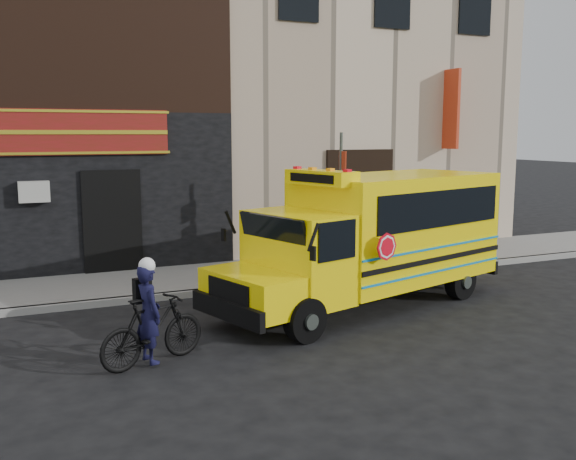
% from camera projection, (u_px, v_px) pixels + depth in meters
% --- Properties ---
extents(ground, '(120.00, 120.00, 0.00)m').
position_uv_depth(ground, '(321.00, 317.00, 12.77)').
color(ground, black).
rests_on(ground, ground).
extents(curb, '(40.00, 0.20, 0.15)m').
position_uv_depth(curb, '(272.00, 285.00, 15.11)').
color(curb, gray).
rests_on(curb, ground).
extents(sidewalk, '(40.00, 3.00, 0.15)m').
position_uv_depth(sidewalk, '(250.00, 273.00, 16.47)').
color(sidewalk, slate).
rests_on(sidewalk, ground).
extents(building, '(20.00, 10.70, 12.00)m').
position_uv_depth(building, '(180.00, 57.00, 21.30)').
color(building, '#C7B095').
rests_on(building, sidewalk).
extents(school_bus, '(7.22, 4.00, 2.92)m').
position_uv_depth(school_bus, '(375.00, 234.00, 13.54)').
color(school_bus, black).
rests_on(school_bus, ground).
extents(sign_pole, '(0.08, 0.32, 3.65)m').
position_uv_depth(sign_pole, '(341.00, 200.00, 15.92)').
color(sign_pole, '#454E48').
rests_on(sign_pole, ground).
extents(bicycle, '(1.91, 1.11, 1.11)m').
position_uv_depth(bicycle, '(153.00, 330.00, 10.09)').
color(bicycle, black).
rests_on(bicycle, ground).
extents(cyclist, '(0.50, 0.65, 1.57)m').
position_uv_depth(cyclist, '(149.00, 317.00, 10.03)').
color(cyclist, black).
rests_on(cyclist, ground).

